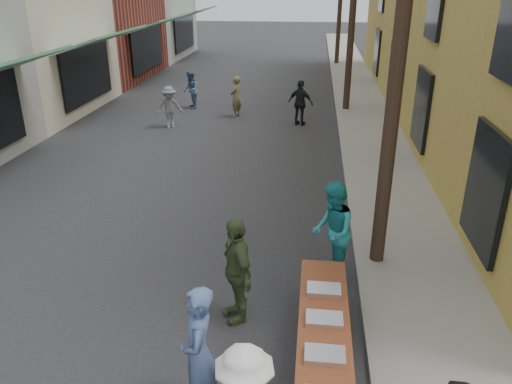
# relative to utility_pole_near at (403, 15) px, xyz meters

# --- Properties ---
(ground) EXTENTS (120.00, 120.00, 0.00)m
(ground) POSITION_rel_utility_pole_near_xyz_m (-4.30, -3.00, -4.50)
(ground) COLOR #28282B
(ground) RESTS_ON ground
(sidewalk) EXTENTS (2.20, 60.00, 0.10)m
(sidewalk) POSITION_rel_utility_pole_near_xyz_m (0.70, 12.00, -4.45)
(sidewalk) COLOR gray
(sidewalk) RESTS_ON ground
(utility_pole_near) EXTENTS (0.26, 0.26, 9.00)m
(utility_pole_near) POSITION_rel_utility_pole_near_xyz_m (0.00, 0.00, 0.00)
(utility_pole_near) COLOR #2D2116
(utility_pole_near) RESTS_ON ground
(serving_table) EXTENTS (0.70, 4.00, 0.75)m
(serving_table) POSITION_rel_utility_pole_near_xyz_m (-1.05, -3.29, -3.79)
(serving_table) COLOR maroon
(serving_table) RESTS_ON ground
(catering_tray_buns) EXTENTS (0.50, 0.33, 0.08)m
(catering_tray_buns) POSITION_rel_utility_pole_near_xyz_m (-1.05, -3.59, -3.71)
(catering_tray_buns) COLOR tan
(catering_tray_buns) RESTS_ON serving_table
(catering_tray_foil_d) EXTENTS (0.50, 0.33, 0.08)m
(catering_tray_foil_d) POSITION_rel_utility_pole_near_xyz_m (-1.05, -2.89, -3.71)
(catering_tray_foil_d) COLOR #B2B2B7
(catering_tray_foil_d) RESTS_ON serving_table
(catering_tray_buns_end) EXTENTS (0.50, 0.33, 0.08)m
(catering_tray_buns_end) POSITION_rel_utility_pole_near_xyz_m (-1.05, -2.19, -3.71)
(catering_tray_buns_end) COLOR tan
(catering_tray_buns_end) RESTS_ON serving_table
(guest_front_b) EXTENTS (0.53, 0.71, 1.79)m
(guest_front_b) POSITION_rel_utility_pole_near_xyz_m (-2.57, -3.84, -3.61)
(guest_front_b) COLOR #50689C
(guest_front_b) RESTS_ON ground
(guest_front_c) EXTENTS (0.72, 0.91, 1.83)m
(guest_front_c) POSITION_rel_utility_pole_near_xyz_m (-0.90, -0.55, -3.59)
(guest_front_c) COLOR teal
(guest_front_c) RESTS_ON ground
(guest_front_e) EXTENTS (0.86, 1.11, 1.76)m
(guest_front_e) POSITION_rel_utility_pole_near_xyz_m (-2.40, -1.94, -3.62)
(guest_front_e) COLOR #495330
(guest_front_e) RESTS_ON ground
(passerby_left) EXTENTS (1.12, 0.94, 1.51)m
(passerby_left) POSITION_rel_utility_pole_near_xyz_m (-6.46, 8.72, -3.75)
(passerby_left) COLOR slate
(passerby_left) RESTS_ON ground
(passerby_mid) EXTENTS (1.05, 0.75, 1.65)m
(passerby_mid) POSITION_rel_utility_pole_near_xyz_m (-1.80, 9.64, -3.68)
(passerby_mid) COLOR black
(passerby_mid) RESTS_ON ground
(passerby_right) EXTENTS (0.52, 0.66, 1.59)m
(passerby_right) POSITION_rel_utility_pole_near_xyz_m (-4.33, 10.49, -3.71)
(passerby_right) COLOR #66673B
(passerby_right) RESTS_ON ground
(passerby_far) EXTENTS (0.79, 0.90, 1.55)m
(passerby_far) POSITION_rel_utility_pole_near_xyz_m (-6.39, 11.66, -3.73)
(passerby_far) COLOR #4C6794
(passerby_far) RESTS_ON ground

